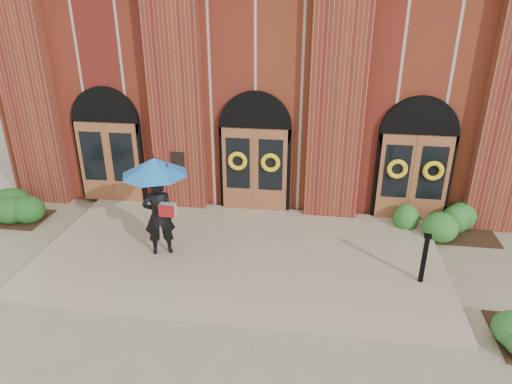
# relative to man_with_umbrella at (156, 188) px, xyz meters

# --- Properties ---
(ground) EXTENTS (90.00, 90.00, 0.00)m
(ground) POSITION_rel_man_with_umbrella_xyz_m (1.94, 0.14, -1.91)
(ground) COLOR gray
(ground) RESTS_ON ground
(landing) EXTENTS (10.00, 5.30, 0.15)m
(landing) POSITION_rel_man_with_umbrella_xyz_m (1.94, 0.29, -1.84)
(landing) COLOR gray
(landing) RESTS_ON ground
(church_building) EXTENTS (16.20, 12.53, 7.00)m
(church_building) POSITION_rel_man_with_umbrella_xyz_m (1.94, 8.92, 1.59)
(church_building) COLOR maroon
(church_building) RESTS_ON ground
(man_with_umbrella) EXTENTS (2.04, 2.04, 2.52)m
(man_with_umbrella) POSITION_rel_man_with_umbrella_xyz_m (0.00, 0.00, 0.00)
(man_with_umbrella) COLOR black
(man_with_umbrella) RESTS_ON landing
(metal_post) EXTENTS (0.18, 0.18, 1.19)m
(metal_post) POSITION_rel_man_with_umbrella_xyz_m (6.24, -0.37, -1.14)
(metal_post) COLOR black
(metal_post) RESTS_ON landing
(hedge_wall_right) EXTENTS (2.91, 1.16, 0.75)m
(hedge_wall_right) POSITION_rel_man_with_umbrella_xyz_m (7.14, 2.34, -1.54)
(hedge_wall_right) COLOR #255D21
(hedge_wall_right) RESTS_ON ground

